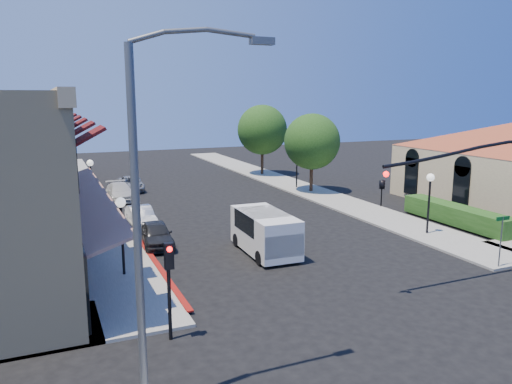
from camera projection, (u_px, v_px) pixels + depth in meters
name	position (u px, v px, depth m)	size (l,w,h in m)	color
ground	(398.00, 316.00, 18.08)	(120.00, 120.00, 0.00)	black
sidewalk_left	(83.00, 197.00, 39.05)	(3.50, 50.00, 0.12)	gray
sidewalk_right	(284.00, 182.00, 45.82)	(3.50, 50.00, 0.12)	gray
curb_red_strip	(160.00, 272.00, 22.63)	(0.25, 10.00, 0.06)	maroon
hedge	(456.00, 225.00, 30.73)	(1.40, 8.00, 1.10)	#1C4213
street_tree_a	(312.00, 142.00, 40.55)	(4.56, 4.56, 6.48)	#321F14
street_tree_b	(262.00, 130.00, 49.51)	(4.94, 4.94, 7.02)	#321F14
signal_mast_arm	(492.00, 187.00, 20.93)	(8.01, 0.39, 6.00)	black
secondary_signal	(169.00, 273.00, 15.82)	(0.28, 0.42, 3.32)	black
cobra_streetlight	(151.00, 207.00, 11.74)	(3.60, 0.25, 9.31)	#595B5E
street_name_sign	(502.00, 233.00, 22.65)	(0.80, 0.06, 2.50)	#595B5E
lamppost_left_near	(121.00, 216.00, 21.49)	(0.44, 0.44, 3.57)	black
lamppost_left_far	(91.00, 172.00, 34.13)	(0.44, 0.44, 3.57)	black
lamppost_right_near	(430.00, 188.00, 28.08)	(0.44, 0.44, 3.57)	black
lamppost_right_far	(297.00, 157.00, 42.51)	(0.44, 0.44, 3.57)	black
white_van	(265.00, 230.00, 25.02)	(2.19, 4.76, 2.09)	silver
parked_car_a	(156.00, 234.00, 26.39)	(1.53, 3.81, 1.30)	black
parked_car_b	(141.00, 217.00, 30.32)	(1.31, 3.77, 1.24)	silver
parked_car_c	(120.00, 192.00, 38.12)	(1.78, 4.38, 1.27)	beige
parked_car_d	(131.00, 184.00, 41.91)	(1.95, 4.23, 1.17)	#999B9E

